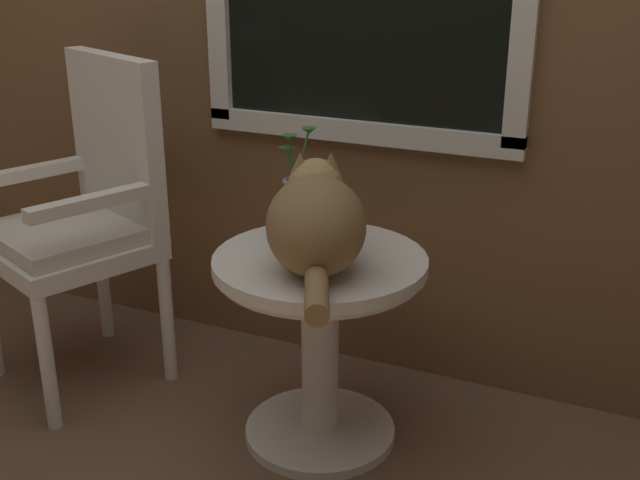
% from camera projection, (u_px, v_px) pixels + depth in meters
% --- Properties ---
extents(ground_plane, '(6.00, 6.00, 0.00)m').
position_uv_depth(ground_plane, '(205.00, 448.00, 2.35)').
color(ground_plane, brown).
extents(wicker_side_table, '(0.60, 0.60, 0.58)m').
position_uv_depth(wicker_side_table, '(320.00, 314.00, 2.27)').
color(wicker_side_table, silver).
rests_on(wicker_side_table, ground_plane).
extents(wicker_chair, '(0.62, 0.61, 1.07)m').
position_uv_depth(wicker_chair, '(87.00, 209.00, 2.57)').
color(wicker_chair, silver).
rests_on(wicker_chair, ground_plane).
extents(cat, '(0.37, 0.60, 0.27)m').
position_uv_depth(cat, '(316.00, 221.00, 2.08)').
color(cat, olive).
rests_on(cat, wicker_side_table).
extents(pewter_vase_with_ivy, '(0.11, 0.13, 0.32)m').
position_uv_depth(pewter_vase_with_ivy, '(296.00, 207.00, 2.32)').
color(pewter_vase_with_ivy, gray).
rests_on(pewter_vase_with_ivy, wicker_side_table).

